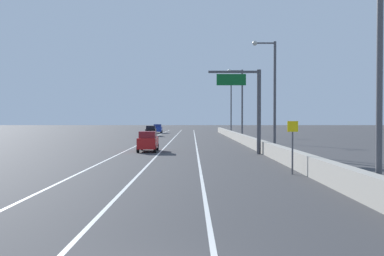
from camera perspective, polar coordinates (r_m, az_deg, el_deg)
The scene contains 14 objects.
ground_plane at distance 71.89m, azimuth -1.00°, elevation -1.34°, with size 320.00×320.00×0.00m, color #38383A.
lane_stripe_left at distance 63.23m, azimuth -6.11°, elevation -1.68°, with size 0.16×130.00×0.00m, color silver.
lane_stripe_center at distance 62.97m, azimuth -2.94°, elevation -1.69°, with size 0.16×130.00×0.00m, color silver.
lane_stripe_right at distance 62.90m, azimuth 0.25°, elevation -1.69°, with size 0.16×130.00×0.00m, color silver.
jersey_barrier_right at distance 48.33m, azimuth 7.58°, elevation -1.91°, with size 0.60×120.00×1.10m, color #9E998E.
overhead_sign_gantry at distance 40.02m, azimuth 7.28°, elevation 3.45°, with size 4.68×0.36×7.50m.
speed_advisory_sign at distance 25.70m, azimuth 12.49°, elevation -1.89°, with size 0.60×0.11×3.00m.
lamp_post_right_near at distance 18.71m, azimuth 21.88°, elevation 9.31°, with size 2.14×0.44×10.09m.
lamp_post_right_second at distance 40.56m, azimuth 9.95°, elevation 4.92°, with size 2.14×0.44×10.09m.
lamp_post_right_third at distance 62.93m, azimuth 5.98°, elevation 3.58°, with size 2.14×0.44×10.09m.
lamp_post_right_fourth at distance 85.52m, azimuth 4.63°, elevation 2.94°, with size 2.14×0.44×10.09m.
car_blue_0 at distance 99.57m, azimuth -4.60°, elevation -0.09°, with size 1.85×4.44×1.98m.
car_red_1 at distance 42.94m, azimuth -5.84°, elevation -1.72°, with size 1.82×4.39×1.95m.
car_black_2 at distance 82.14m, azimuth -5.48°, elevation -0.37°, with size 2.04×4.70×1.90m.
Camera 1 is at (0.99, -7.82, 3.11)m, focal length 41.81 mm.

